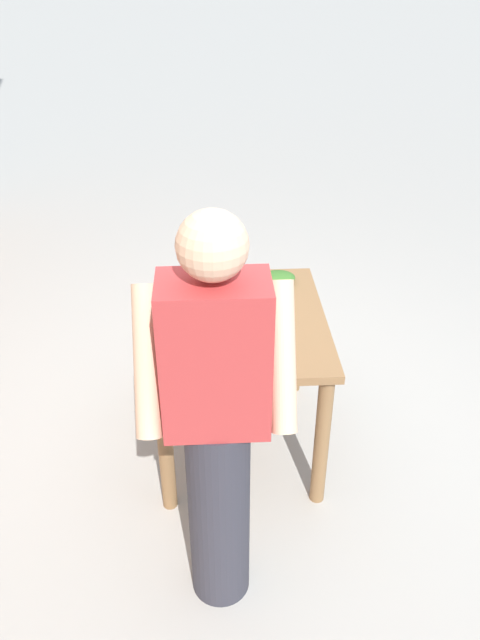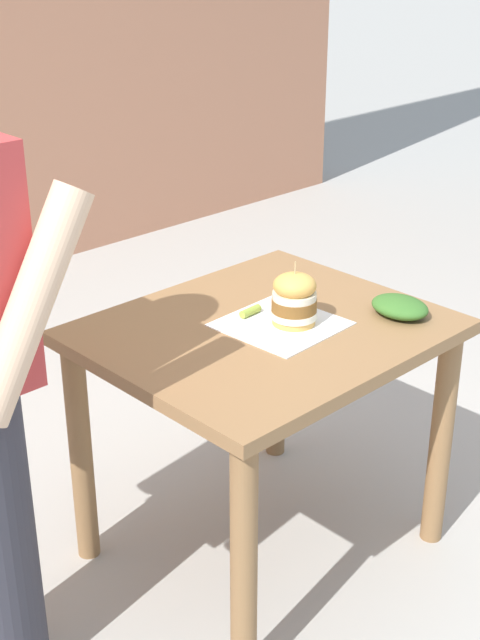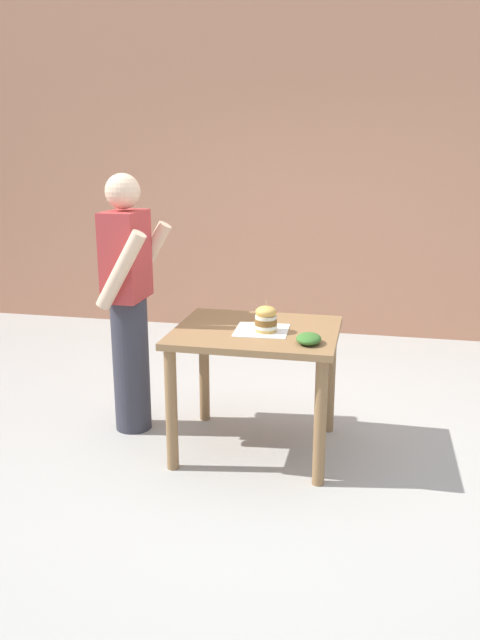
{
  "view_description": "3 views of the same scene",
  "coord_description": "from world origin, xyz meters",
  "px_view_note": "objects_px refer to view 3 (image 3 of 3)",
  "views": [
    {
      "loc": [
        0.14,
        2.52,
        2.37
      ],
      "look_at": [
        0.0,
        0.1,
        0.84
      ],
      "focal_mm": 35.0,
      "sensor_mm": 36.0,
      "label": 1
    },
    {
      "loc": [
        -1.63,
        1.67,
        1.87
      ],
      "look_at": [
        0.0,
        0.1,
        0.84
      ],
      "focal_mm": 50.0,
      "sensor_mm": 36.0,
      "label": 2
    },
    {
      "loc": [
        -3.54,
        -0.67,
        1.83
      ],
      "look_at": [
        0.0,
        0.1,
        0.84
      ],
      "focal_mm": 35.0,
      "sensor_mm": 36.0,
      "label": 3
    }
  ],
  "objects_px": {
    "side_salad": "(309,339)",
    "diner_across_table": "(129,301)",
    "patio_table": "(256,351)",
    "sandwich": "(266,319)",
    "pickle_spear": "(261,323)"
  },
  "relations": [
    {
      "from": "side_salad",
      "to": "diner_across_table",
      "type": "distance_m",
      "value": 1.25
    },
    {
      "from": "patio_table",
      "to": "sandwich",
      "type": "distance_m",
      "value": 0.24
    },
    {
      "from": "patio_table",
      "to": "side_salad",
      "type": "height_order",
      "value": "side_salad"
    },
    {
      "from": "side_salad",
      "to": "sandwich",
      "type": "bearing_deg",
      "value": 57.44
    },
    {
      "from": "patio_table",
      "to": "pickle_spear",
      "type": "bearing_deg",
      "value": -12.25
    },
    {
      "from": "patio_table",
      "to": "diner_across_table",
      "type": "height_order",
      "value": "diner_across_table"
    },
    {
      "from": "sandwich",
      "to": "pickle_spear",
      "type": "height_order",
      "value": "sandwich"
    },
    {
      "from": "diner_across_table",
      "to": "side_salad",
      "type": "bearing_deg",
      "value": -106.24
    },
    {
      "from": "sandwich",
      "to": "diner_across_table",
      "type": "distance_m",
      "value": 0.95
    },
    {
      "from": "sandwich",
      "to": "pickle_spear",
      "type": "distance_m",
      "value": 0.15
    },
    {
      "from": "sandwich",
      "to": "diner_across_table",
      "type": "height_order",
      "value": "diner_across_table"
    },
    {
      "from": "patio_table",
      "to": "side_salad",
      "type": "relative_size",
      "value": 5.44
    },
    {
      "from": "pickle_spear",
      "to": "diner_across_table",
      "type": "distance_m",
      "value": 0.88
    },
    {
      "from": "patio_table",
      "to": "side_salad",
      "type": "distance_m",
      "value": 0.44
    },
    {
      "from": "pickle_spear",
      "to": "diner_across_table",
      "type": "relative_size",
      "value": 0.04
    }
  ]
}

